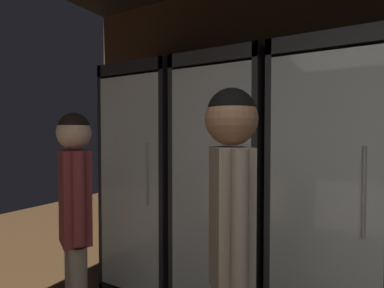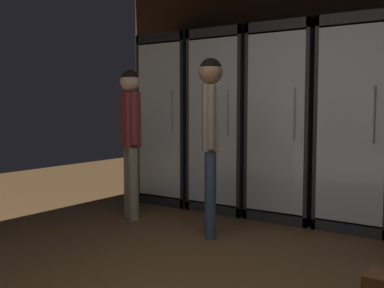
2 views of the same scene
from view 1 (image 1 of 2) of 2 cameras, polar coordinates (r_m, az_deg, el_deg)
name	(u,v)px [view 1 (image 1 of 2)]	position (r m, az deg, el deg)	size (l,w,h in m)	color
cooler_far_left	(155,181)	(2.89, -6.94, -6.84)	(0.70, 0.68, 2.04)	black
cooler_left	(229,188)	(2.53, 7.01, -8.13)	(0.70, 0.68, 2.04)	#2B2B30
cooler_center	(329,197)	(2.35, 24.32, -9.09)	(0.70, 0.68, 2.04)	#2B2B30
shopper_near	(75,211)	(2.04, -21.10, -11.64)	(0.32, 0.25, 1.57)	gray
shopper_far	(231,232)	(1.29, 7.31, -16.14)	(0.24, 0.26, 1.62)	#384C66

